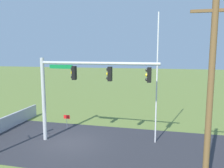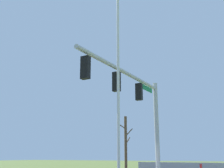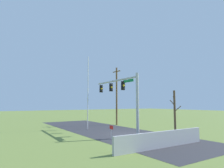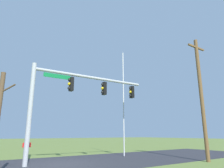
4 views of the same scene
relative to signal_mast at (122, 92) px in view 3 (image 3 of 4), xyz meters
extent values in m
plane|color=olive|center=(0.57, -0.06, -4.49)|extent=(160.00, 160.00, 0.00)
cube|color=#2D2D33|center=(-3.43, -0.06, -4.49)|extent=(28.00, 8.00, 0.01)
cube|color=#B7B5AD|center=(3.69, -0.13, -4.49)|extent=(6.00, 6.00, 0.01)
cube|color=#A8A8AD|center=(7.02, -1.45, -3.90)|extent=(0.20, 8.65, 1.18)
cylinder|color=#B2B5BA|center=(2.69, -0.13, -1.41)|extent=(0.28, 0.28, 6.18)
cylinder|color=#B2B5BA|center=(-1.50, 0.07, 1.33)|extent=(8.38, 0.61, 0.20)
cube|color=#0F7238|center=(1.18, -0.06, 1.05)|extent=(1.80, 0.12, 0.28)
cube|color=black|center=(0.18, -0.01, 0.63)|extent=(0.26, 0.37, 0.96)
sphere|color=black|center=(0.33, -0.02, 0.93)|extent=(0.22, 0.22, 0.22)
sphere|color=yellow|center=(0.33, -0.02, 0.63)|extent=(0.22, 0.22, 0.22)
sphere|color=black|center=(0.33, -0.02, 0.33)|extent=(0.22, 0.22, 0.22)
cube|color=black|center=(-2.42, 0.12, 0.63)|extent=(0.26, 0.37, 0.96)
sphere|color=black|center=(-2.27, 0.11, 0.93)|extent=(0.22, 0.22, 0.22)
sphere|color=yellow|center=(-2.27, 0.11, 0.63)|extent=(0.22, 0.22, 0.22)
sphere|color=black|center=(-2.27, 0.11, 0.33)|extent=(0.22, 0.22, 0.22)
cube|color=black|center=(-5.01, 0.24, 0.63)|extent=(0.26, 0.37, 0.96)
sphere|color=black|center=(-4.86, 0.24, 0.93)|extent=(0.22, 0.22, 0.22)
sphere|color=yellow|center=(-4.86, 0.24, 0.63)|extent=(0.22, 0.22, 0.22)
sphere|color=black|center=(-4.86, 0.24, 0.33)|extent=(0.22, 0.22, 0.22)
cylinder|color=silver|center=(-5.44, -1.45, 0.14)|extent=(0.10, 0.10, 9.27)
cylinder|color=brown|center=(-7.80, 4.59, -0.11)|extent=(0.26, 0.26, 8.78)
cube|color=brown|center=(-7.80, 4.59, 3.68)|extent=(1.90, 0.12, 0.12)
cylinder|color=brown|center=(4.62, 2.87, -2.26)|extent=(0.20, 0.20, 4.46)
cylinder|color=brown|center=(4.99, 2.87, -1.78)|extent=(0.78, 0.07, 0.57)
cylinder|color=brown|center=(4.39, 3.07, -0.76)|extent=(0.54, 0.47, 0.39)
cylinder|color=brown|center=(4.60, 2.60, -1.21)|extent=(0.12, 0.61, 0.55)
cylinder|color=silver|center=(2.10, -2.74, -4.04)|extent=(0.04, 0.04, 0.90)
cube|color=red|center=(2.10, -2.74, -3.43)|extent=(0.56, 0.02, 0.32)
camera|label=1|loc=(-5.84, 14.38, 2.01)|focal=35.56mm
camera|label=2|loc=(-14.29, -5.75, -2.85)|focal=45.40mm
camera|label=3|loc=(17.43, -12.58, -1.30)|focal=31.78mm
camera|label=4|loc=(5.53, 12.74, -2.70)|focal=32.56mm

